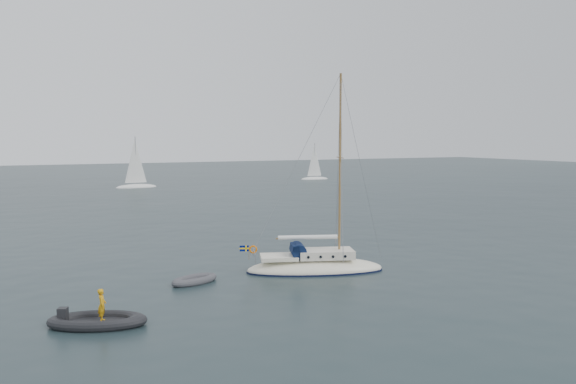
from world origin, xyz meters
name	(u,v)px	position (x,y,z in m)	size (l,w,h in m)	color
ground	(306,270)	(0.00, 0.00, 0.00)	(300.00, 300.00, 0.00)	black
sailboat	(315,256)	(0.30, -0.57, 0.91)	(8.48, 2.54, 12.07)	white
dinghy	(194,280)	(-6.86, -0.06, 0.18)	(2.82, 1.27, 0.40)	#49494E
rib	(97,320)	(-12.52, -5.08, 0.25)	(4.15, 1.88, 1.61)	black
distant_yacht_c	(135,165)	(1.34, 60.96, 3.65)	(6.45, 3.44, 8.55)	white
distant_yacht_b	(314,163)	(35.33, 64.58, 3.13)	(5.53, 2.95, 7.33)	white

